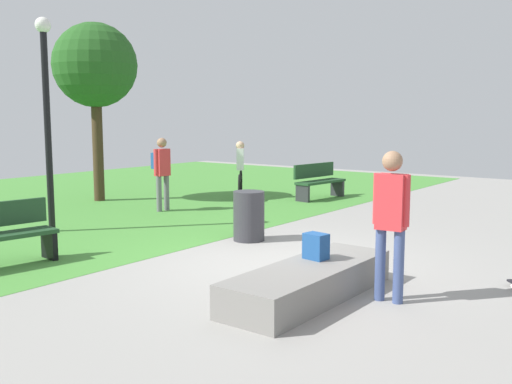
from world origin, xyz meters
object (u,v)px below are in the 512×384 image
object	(u,v)px
backpack_on_ledge	(316,246)
concrete_ledge	(309,282)
cyclist_on_bicycle	(240,174)
lamp_post	(46,102)
trash_bin	(249,216)
pedestrian_with_backpack	(162,167)
park_bench_by_oak	(319,180)
tree_broad_elm	(95,67)
skater_performing_trick	(391,214)

from	to	relation	value
backpack_on_ledge	concrete_ledge	bearing A→B (deg)	-62.37
cyclist_on_bicycle	lamp_post	bearing A→B (deg)	179.53
trash_bin	pedestrian_with_backpack	size ratio (longest dim) A/B	0.52
park_bench_by_oak	pedestrian_with_backpack	xyz separation A→B (m)	(-3.83, 1.79, 0.51)
tree_broad_elm	skater_performing_trick	bearing A→B (deg)	-108.64
concrete_ledge	lamp_post	xyz separation A→B (m)	(0.49, 5.93, 2.19)
skater_performing_trick	park_bench_by_oak	bearing A→B (deg)	36.63
cyclist_on_bicycle	backpack_on_ledge	bearing A→B (deg)	-134.64
trash_bin	lamp_post	bearing A→B (deg)	115.37
park_bench_by_oak	cyclist_on_bicycle	distance (m)	2.04
tree_broad_elm	cyclist_on_bicycle	xyz separation A→B (m)	(2.46, -2.62, -2.71)
skater_performing_trick	lamp_post	bearing A→B (deg)	89.48
pedestrian_with_backpack	tree_broad_elm	bearing A→B (deg)	86.08
concrete_ledge	skater_performing_trick	distance (m)	1.24
concrete_ledge	skater_performing_trick	world-z (taller)	skater_performing_trick
skater_performing_trick	backpack_on_ledge	bearing A→B (deg)	96.21
skater_performing_trick	pedestrian_with_backpack	distance (m)	7.46
concrete_ledge	trash_bin	xyz separation A→B (m)	(2.10, 2.54, 0.24)
park_bench_by_oak	tree_broad_elm	bearing A→B (deg)	130.73
tree_broad_elm	pedestrian_with_backpack	distance (m)	3.41
tree_broad_elm	trash_bin	bearing A→B (deg)	-103.87
tree_broad_elm	lamp_post	bearing A→B (deg)	-140.13
tree_broad_elm	trash_bin	size ratio (longest dim) A/B	5.17
concrete_ledge	backpack_on_ledge	xyz separation A→B (m)	(0.33, 0.12, 0.35)
skater_performing_trick	cyclist_on_bicycle	xyz separation A→B (m)	(5.59, 6.69, -0.39)
tree_broad_elm	cyclist_on_bicycle	distance (m)	4.49
trash_bin	park_bench_by_oak	bearing A→B (deg)	18.41
skater_performing_trick	lamp_post	xyz separation A→B (m)	(0.06, 6.74, 1.36)
park_bench_by_oak	trash_bin	xyz separation A→B (m)	(-5.13, -1.71, -0.05)
backpack_on_ledge	lamp_post	bearing A→B (deg)	-173.49
park_bench_by_oak	trash_bin	world-z (taller)	park_bench_by_oak
concrete_ledge	skater_performing_trick	xyz separation A→B (m)	(0.43, -0.81, 0.83)
skater_performing_trick	trash_bin	distance (m)	3.79
backpack_on_ledge	tree_broad_elm	size ratio (longest dim) A/B	0.07
backpack_on_ledge	cyclist_on_bicycle	distance (m)	8.10
cyclist_on_bicycle	skater_performing_trick	bearing A→B (deg)	-129.90
concrete_ledge	tree_broad_elm	distance (m)	9.74
trash_bin	pedestrian_with_backpack	bearing A→B (deg)	69.58
skater_performing_trick	pedestrian_with_backpack	size ratio (longest dim) A/B	1.06
backpack_on_ledge	lamp_post	size ratio (longest dim) A/B	0.08
concrete_ledge	park_bench_by_oak	xyz separation A→B (m)	(7.23, 4.25, 0.29)
lamp_post	backpack_on_ledge	bearing A→B (deg)	-91.59
skater_performing_trick	cyclist_on_bicycle	world-z (taller)	skater_performing_trick
concrete_ledge	backpack_on_ledge	world-z (taller)	backpack_on_ledge
park_bench_by_oak	lamp_post	distance (m)	7.20
lamp_post	cyclist_on_bicycle	world-z (taller)	lamp_post
skater_performing_trick	lamp_post	size ratio (longest dim) A/B	0.45
park_bench_by_oak	cyclist_on_bicycle	bearing A→B (deg)	126.40
park_bench_by_oak	tree_broad_elm	world-z (taller)	tree_broad_elm
skater_performing_trick	pedestrian_with_backpack	world-z (taller)	skater_performing_trick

